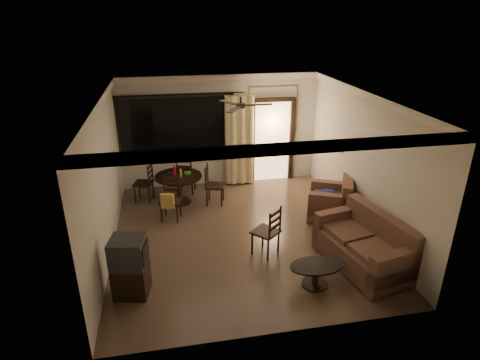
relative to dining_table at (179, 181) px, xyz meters
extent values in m
plane|color=#7F6651|center=(1.14, -1.75, -0.54)|extent=(5.50, 5.50, 0.00)
plane|color=beige|center=(1.14, 1.00, 0.86)|extent=(5.00, 0.00, 5.00)
plane|color=beige|center=(1.14, -4.50, 0.86)|extent=(5.00, 0.00, 5.00)
plane|color=beige|center=(-1.36, -1.75, 0.86)|extent=(0.00, 5.50, 5.50)
plane|color=beige|center=(3.64, -1.75, 0.86)|extent=(0.00, 5.50, 5.50)
plane|color=white|center=(1.14, -1.75, 2.26)|extent=(5.50, 5.50, 0.00)
cube|color=black|center=(0.04, 0.97, 1.04)|extent=(2.70, 0.04, 1.45)
cylinder|color=black|center=(0.14, 0.88, 1.84)|extent=(3.20, 0.03, 0.03)
cube|color=#FFC684|center=(2.49, 0.95, 0.51)|extent=(0.91, 0.03, 2.08)
cube|color=white|center=(3.62, -0.70, 0.76)|extent=(0.02, 0.18, 0.12)
cylinder|color=black|center=(1.14, -1.75, 2.20)|extent=(0.03, 0.03, 0.12)
cylinder|color=black|center=(1.14, -1.75, 2.11)|extent=(0.16, 0.16, 0.08)
cylinder|color=black|center=(0.00, 0.00, 0.12)|extent=(1.09, 1.09, 0.04)
cylinder|color=black|center=(0.00, 0.00, -0.20)|extent=(0.11, 0.11, 0.63)
cylinder|color=black|center=(0.00, 0.00, -0.53)|extent=(0.54, 0.54, 0.03)
cylinder|color=maroon|center=(-0.08, 0.07, 0.25)|extent=(0.06, 0.06, 0.22)
cylinder|color=#C58015|center=(0.06, -0.06, 0.23)|extent=(0.06, 0.06, 0.18)
cube|color=#247824|center=(0.22, 0.05, 0.17)|extent=(0.14, 0.10, 0.05)
cube|color=black|center=(-0.82, 0.22, -0.09)|extent=(0.51, 0.51, 0.04)
cube|color=black|center=(0.82, -0.22, -0.09)|extent=(0.51, 0.51, 0.04)
cube|color=black|center=(-0.22, -0.82, -0.09)|extent=(0.51, 0.51, 0.04)
cube|color=tan|center=(-0.28, -1.04, 0.01)|extent=(0.29, 0.15, 0.32)
cube|color=black|center=(0.20, 0.55, -0.09)|extent=(0.51, 0.51, 0.04)
cube|color=black|center=(-0.91, -3.22, -0.27)|extent=(0.60, 0.57, 0.53)
cube|color=black|center=(-0.91, -3.22, 0.23)|extent=(0.60, 0.57, 0.48)
cube|color=black|center=(-0.65, -3.27, 0.23)|extent=(0.09, 0.38, 0.32)
cube|color=#472221|center=(3.04, -3.20, -0.30)|extent=(1.28, 1.92, 0.44)
cube|color=#472221|center=(3.39, -3.12, 0.07)|extent=(0.58, 1.78, 0.72)
cube|color=#472221|center=(3.20, -3.96, -0.07)|extent=(0.96, 0.39, 0.55)
cube|color=#472221|center=(2.88, -2.43, -0.07)|extent=(0.96, 0.39, 0.55)
cube|color=#472221|center=(2.99, -3.21, -0.04)|extent=(0.97, 1.65, 0.13)
cube|color=#472221|center=(3.19, -1.35, -0.31)|extent=(1.17, 1.17, 0.42)
cube|color=#472221|center=(3.49, -1.50, 0.03)|extent=(0.56, 0.89, 0.68)
cube|color=#472221|center=(3.04, -1.67, -0.10)|extent=(0.88, 0.54, 0.52)
cube|color=#472221|center=(3.33, -1.04, -0.10)|extent=(0.88, 0.54, 0.52)
cube|color=#472221|center=(3.14, -1.33, -0.07)|extent=(0.85, 0.87, 0.12)
ellipsoid|color=navy|center=(3.14, -1.33, 0.04)|extent=(0.37, 0.31, 0.11)
ellipsoid|color=black|center=(2.05, -3.57, -0.16)|extent=(0.89, 0.53, 0.03)
cylinder|color=black|center=(2.05, -3.57, -0.35)|extent=(0.10, 0.10, 0.36)
cylinder|color=black|center=(2.05, -3.57, -0.52)|extent=(0.43, 0.43, 0.03)
cube|color=black|center=(1.46, -2.50, -0.07)|extent=(0.61, 0.61, 0.04)
camera|label=1|loc=(-0.19, -8.70, 3.67)|focal=30.00mm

